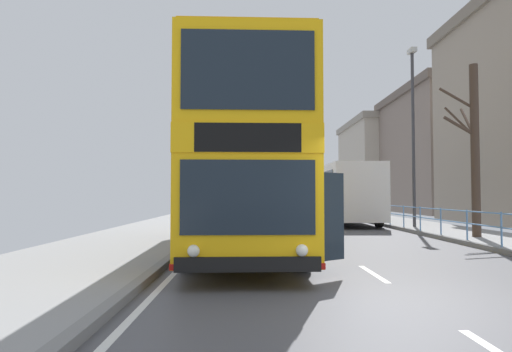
{
  "coord_description": "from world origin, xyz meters",
  "views": [
    {
      "loc": [
        -2.46,
        -6.48,
        1.55
      ],
      "look_at": [
        -2.31,
        3.63,
        1.98
      ],
      "focal_mm": 32.09,
      "sensor_mm": 36.0,
      "label": 1
    }
  ],
  "objects_px": {
    "street_lamp_far_side": "(413,123)",
    "background_bus_far_lane": "(342,193)",
    "double_decker_bus_main": "(243,166)",
    "background_building_01": "(473,151)",
    "bare_tree_far_00": "(474,147)",
    "background_building_00": "(397,165)"
  },
  "relations": [
    {
      "from": "background_bus_far_lane",
      "to": "bare_tree_far_00",
      "type": "distance_m",
      "value": 10.36
    },
    {
      "from": "bare_tree_far_00",
      "to": "background_building_01",
      "type": "xyz_separation_m",
      "value": [
        12.49,
        25.18,
        2.34
      ]
    },
    {
      "from": "bare_tree_far_00",
      "to": "background_building_00",
      "type": "height_order",
      "value": "background_building_00"
    },
    {
      "from": "background_bus_far_lane",
      "to": "bare_tree_far_00",
      "type": "xyz_separation_m",
      "value": [
        2.56,
        -9.92,
        1.54
      ]
    },
    {
      "from": "background_bus_far_lane",
      "to": "background_building_00",
      "type": "height_order",
      "value": "background_building_00"
    },
    {
      "from": "street_lamp_far_side",
      "to": "background_bus_far_lane",
      "type": "bearing_deg",
      "value": 115.29
    },
    {
      "from": "bare_tree_far_00",
      "to": "background_building_01",
      "type": "relative_size",
      "value": 0.41
    },
    {
      "from": "background_bus_far_lane",
      "to": "background_building_01",
      "type": "bearing_deg",
      "value": 45.4
    },
    {
      "from": "background_bus_far_lane",
      "to": "street_lamp_far_side",
      "type": "distance_m",
      "value": 6.23
    },
    {
      "from": "background_bus_far_lane",
      "to": "background_building_00",
      "type": "relative_size",
      "value": 0.7
    },
    {
      "from": "background_bus_far_lane",
      "to": "bare_tree_far_00",
      "type": "height_order",
      "value": "bare_tree_far_00"
    },
    {
      "from": "background_building_00",
      "to": "street_lamp_far_side",
      "type": "bearing_deg",
      "value": -106.95
    },
    {
      "from": "background_bus_far_lane",
      "to": "street_lamp_far_side",
      "type": "relative_size",
      "value": 1.25
    },
    {
      "from": "double_decker_bus_main",
      "to": "background_bus_far_lane",
      "type": "distance_m",
      "value": 13.86
    },
    {
      "from": "background_building_00",
      "to": "background_building_01",
      "type": "relative_size",
      "value": 1.0
    },
    {
      "from": "background_bus_far_lane",
      "to": "background_building_01",
      "type": "relative_size",
      "value": 0.7
    },
    {
      "from": "double_decker_bus_main",
      "to": "background_building_01",
      "type": "relative_size",
      "value": 0.75
    },
    {
      "from": "double_decker_bus_main",
      "to": "background_building_00",
      "type": "bearing_deg",
      "value": 66.69
    },
    {
      "from": "double_decker_bus_main",
      "to": "street_lamp_far_side",
      "type": "relative_size",
      "value": 1.34
    },
    {
      "from": "double_decker_bus_main",
      "to": "background_building_01",
      "type": "height_order",
      "value": "background_building_01"
    },
    {
      "from": "background_bus_far_lane",
      "to": "street_lamp_far_side",
      "type": "bearing_deg",
      "value": -64.71
    },
    {
      "from": "double_decker_bus_main",
      "to": "background_building_00",
      "type": "height_order",
      "value": "background_building_00"
    }
  ]
}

